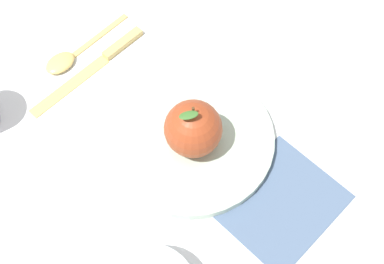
% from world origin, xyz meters
% --- Properties ---
extents(ground_plane, '(2.40, 2.40, 0.00)m').
position_xyz_m(ground_plane, '(0.00, 0.00, 0.00)').
color(ground_plane, silver).
extents(dinner_plate, '(0.23, 0.23, 0.01)m').
position_xyz_m(dinner_plate, '(-0.00, 0.04, 0.01)').
color(dinner_plate, '#B2C6B2').
rests_on(dinner_plate, ground_plane).
extents(apple, '(0.08, 0.08, 0.09)m').
position_xyz_m(apple, '(0.01, 0.05, 0.05)').
color(apple, '#9E3D1E').
rests_on(apple, dinner_plate).
extents(knife, '(0.21, 0.05, 0.01)m').
position_xyz_m(knife, '(-0.03, -0.15, 0.00)').
color(knife, '#D8B766').
rests_on(knife, ground_plane).
extents(spoon, '(0.16, 0.05, 0.01)m').
position_xyz_m(spoon, '(-0.01, -0.19, 0.01)').
color(spoon, '#D8B766').
rests_on(spoon, ground_plane).
extents(linen_napkin, '(0.17, 0.16, 0.00)m').
position_xyz_m(linen_napkin, '(0.01, 0.19, 0.00)').
color(linen_napkin, slate).
rests_on(linen_napkin, ground_plane).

